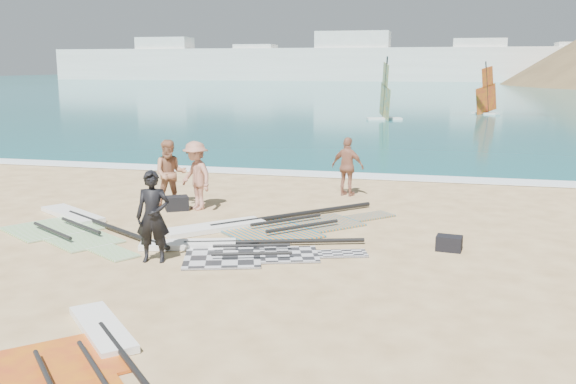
% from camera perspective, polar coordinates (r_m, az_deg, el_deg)
% --- Properties ---
extents(ground, '(300.00, 300.00, 0.00)m').
position_cam_1_polar(ground, '(12.15, -1.23, -8.40)').
color(ground, '#D7B67D').
rests_on(ground, ground).
extents(sea, '(300.00, 240.00, 0.06)m').
position_cam_1_polar(sea, '(143.14, 12.73, 9.38)').
color(sea, '#0D5E5B').
rests_on(sea, ground).
extents(surf_line, '(300.00, 1.20, 0.04)m').
position_cam_1_polar(surf_line, '(23.89, 6.41, 1.35)').
color(surf_line, white).
rests_on(surf_line, ground).
extents(far_town, '(160.00, 8.00, 12.00)m').
position_cam_1_polar(far_town, '(162.13, 7.28, 11.34)').
color(far_town, white).
rests_on(far_town, ground).
extents(rig_grey, '(5.22, 2.89, 0.20)m').
position_cam_1_polar(rig_grey, '(14.33, -4.98, -5.14)').
color(rig_grey, '#262629').
rests_on(rig_grey, ground).
extents(rig_green, '(5.22, 4.47, 0.20)m').
position_cam_1_polar(rig_green, '(17.24, -18.40, -2.86)').
color(rig_green, '#54AB2E').
rests_on(rig_green, ground).
extents(rig_orange, '(5.50, 5.02, 0.20)m').
position_cam_1_polar(rig_orange, '(16.37, -1.78, -3.01)').
color(rig_orange, orange).
rests_on(rig_orange, ground).
extents(rig_red, '(3.87, 4.32, 0.19)m').
position_cam_1_polar(rig_red, '(9.64, -17.13, -14.05)').
color(rig_red, '#B62F20').
rests_on(rig_red, ground).
extents(gear_bag_near, '(0.78, 0.72, 0.40)m').
position_cam_1_polar(gear_bag_near, '(18.55, -9.85, -0.99)').
color(gear_bag_near, black).
rests_on(gear_bag_near, ground).
extents(gear_bag_far, '(0.60, 0.45, 0.34)m').
position_cam_1_polar(gear_bag_far, '(14.80, 14.13, -4.44)').
color(gear_bag_far, black).
rests_on(gear_bag_far, ground).
extents(person_wetsuit, '(0.79, 0.60, 1.94)m').
position_cam_1_polar(person_wetsuit, '(13.67, -11.91, -2.16)').
color(person_wetsuit, black).
rests_on(person_wetsuit, ground).
extents(beachgoer_left, '(1.17, 1.05, 1.97)m').
position_cam_1_polar(beachgoer_left, '(18.84, -10.42, 1.61)').
color(beachgoer_left, '#A56E4F').
rests_on(beachgoer_left, ground).
extents(beachgoer_mid, '(1.46, 1.34, 1.97)m').
position_cam_1_polar(beachgoer_mid, '(18.41, -8.18, 1.45)').
color(beachgoer_mid, '#AC705C').
rests_on(beachgoer_mid, ground).
extents(beachgoer_back, '(1.18, 0.77, 1.86)m').
position_cam_1_polar(beachgoer_back, '(20.26, 5.33, 2.26)').
color(beachgoer_back, '#A0664E').
rests_on(beachgoer_back, ground).
extents(windsurfer_left, '(2.68, 3.01, 4.70)m').
position_cam_1_polar(windsurfer_left, '(48.47, 8.60, 7.92)').
color(windsurfer_left, white).
rests_on(windsurfer_left, ground).
extents(windsurfer_centre, '(2.30, 2.32, 4.37)m').
position_cam_1_polar(windsurfer_centre, '(55.80, 17.21, 7.90)').
color(windsurfer_centre, white).
rests_on(windsurfer_centre, ground).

